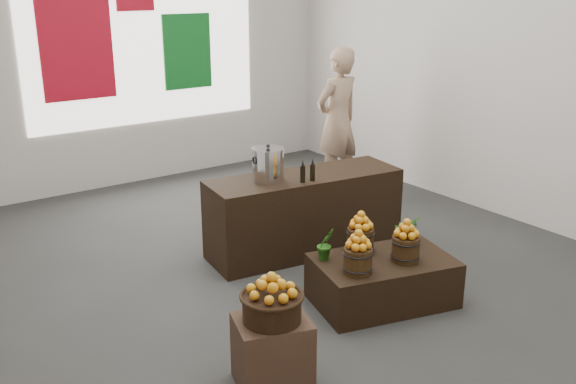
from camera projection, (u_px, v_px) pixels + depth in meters
ground at (280, 271)px, 6.08m from camera, size 7.00×7.00×0.00m
back_wall at (121, 32)px, 8.14m from camera, size 6.00×0.04×4.00m
back_opening at (144, 31)px, 8.29m from camera, size 3.20×0.02×2.40m
deco_red_left at (76, 42)px, 7.82m from camera, size 0.90×0.04×1.40m
deco_green_right at (187, 51)px, 8.71m from camera, size 0.70×0.04×1.00m
crate at (272, 352)px, 4.32m from camera, size 0.59×0.53×0.49m
wicker_basket at (272, 308)px, 4.22m from camera, size 0.39×0.39×0.18m
apples_in_basket at (272, 285)px, 4.16m from camera, size 0.30×0.30×0.16m
display_table at (383, 281)px, 5.44m from camera, size 1.30×0.98×0.40m
apple_bucket_front_left at (358, 261)px, 5.10m from camera, size 0.23×0.23×0.21m
apples_in_bucket_front_left at (358, 239)px, 5.04m from camera, size 0.17×0.17×0.16m
apple_bucket_front_right at (406, 249)px, 5.32m from camera, size 0.23×0.23×0.21m
apples_in_bucket_front_right at (407, 228)px, 5.26m from camera, size 0.17×0.17×0.16m
apple_bucket_rear at (360, 240)px, 5.50m from camera, size 0.23×0.23×0.21m
apples_in_bucket_rear at (361, 220)px, 5.44m from camera, size 0.17×0.17×0.16m
herb_garnish_right at (407, 231)px, 5.65m from camera, size 0.28×0.26×0.25m
herb_garnish_left at (326, 244)px, 5.34m from camera, size 0.16×0.13×0.27m
counter at (304, 213)px, 6.44m from camera, size 2.02×0.87×0.80m
stock_pot_left at (268, 166)px, 6.08m from camera, size 0.30×0.30×0.30m
oil_cruets at (315, 169)px, 6.11m from camera, size 0.15×0.07×0.22m
shopper at (337, 121)px, 8.14m from camera, size 0.71×0.51×1.85m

